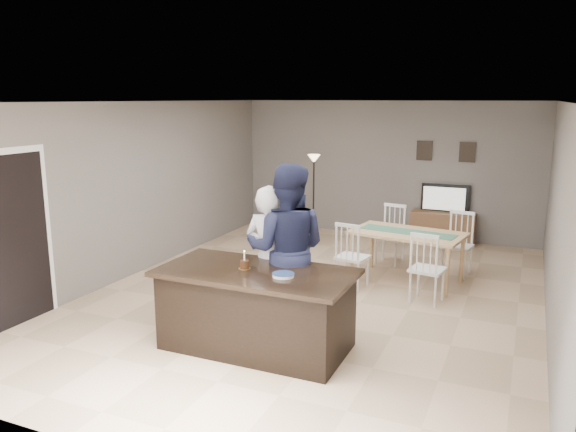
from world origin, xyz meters
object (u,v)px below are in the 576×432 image
at_px(plate_stack, 283,275).
at_px(birthday_cake, 244,264).
at_px(man, 287,249).
at_px(dining_table, 407,241).
at_px(floor_lamp, 314,174).
at_px(tv_console, 442,228).
at_px(woman, 269,258).
at_px(television, 445,198).
at_px(kitchen_island, 257,309).

bearing_deg(plate_stack, birthday_cake, 169.99).
xyz_separation_m(man, dining_table, (0.92, 2.45, -0.38)).
distance_m(birthday_cake, dining_table, 3.24).
bearing_deg(floor_lamp, plate_stack, -72.47).
xyz_separation_m(tv_console, plate_stack, (-0.84, -5.65, 0.62)).
bearing_deg(woman, television, -98.46).
bearing_deg(television, man, 78.09).
xyz_separation_m(kitchen_island, man, (0.13, 0.55, 0.56)).
distance_m(birthday_cake, floor_lamp, 5.12).
height_order(kitchen_island, tv_console, kitchen_island).
relative_size(man, birthday_cake, 9.74).
bearing_deg(birthday_cake, television, 76.56).
bearing_deg(birthday_cake, kitchen_island, -2.80).
height_order(kitchen_island, floor_lamp, floor_lamp).
distance_m(woman, floor_lamp, 4.61).
bearing_deg(dining_table, woman, -106.31).
distance_m(man, floor_lamp, 4.66).
bearing_deg(television, floor_lamp, 14.69).
bearing_deg(woman, dining_table, -109.13).
relative_size(birthday_cake, dining_table, 0.10).
bearing_deg(plate_stack, woman, 126.26).
relative_size(woman, man, 0.87).
xyz_separation_m(tv_console, woman, (-1.30, -5.02, 0.58)).
bearing_deg(floor_lamp, dining_table, -41.21).
bearing_deg(man, kitchen_island, 62.73).
relative_size(television, plate_stack, 3.86).
relative_size(tv_console, plate_stack, 5.07).
distance_m(man, dining_table, 2.64).
xyz_separation_m(woman, dining_table, (1.14, 2.45, -0.24)).
xyz_separation_m(kitchen_island, floor_lamp, (-1.24, 5.00, 0.84)).
height_order(woman, birthday_cake, woman).
xyz_separation_m(tv_console, man, (-1.07, -5.02, 0.71)).
relative_size(plate_stack, floor_lamp, 0.14).
distance_m(kitchen_island, television, 5.78).
height_order(birthday_cake, plate_stack, birthday_cake).
distance_m(woman, birthday_cake, 0.55).
height_order(kitchen_island, dining_table, dining_table).
bearing_deg(tv_console, woman, -104.52).
bearing_deg(man, dining_table, -124.83).
height_order(television, birthday_cake, television).
bearing_deg(tv_console, television, 90.00).
relative_size(man, dining_table, 0.98).
bearing_deg(kitchen_island, plate_stack, -12.83).
bearing_deg(floor_lamp, birthday_cake, -77.63).
relative_size(woman, floor_lamp, 1.06).
bearing_deg(plate_stack, kitchen_island, 167.17).
xyz_separation_m(television, man, (-1.07, -5.09, 0.15)).
xyz_separation_m(birthday_cake, floor_lamp, (-1.10, 4.99, 0.34)).
distance_m(television, man, 5.20).
xyz_separation_m(kitchen_island, television, (1.20, 5.64, 0.41)).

